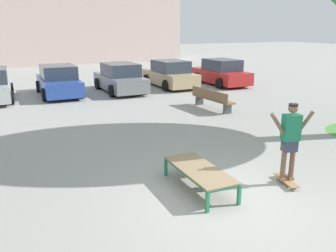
% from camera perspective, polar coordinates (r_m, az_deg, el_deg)
% --- Properties ---
extents(ground_plane, '(120.00, 120.00, 0.00)m').
position_cam_1_polar(ground_plane, '(7.17, 11.07, -11.86)').
color(ground_plane, '#999993').
extents(building_facade, '(31.18, 4.00, 10.97)m').
position_cam_1_polar(building_facade, '(34.65, -24.55, 18.04)').
color(building_facade, beige).
rests_on(building_facade, ground).
extents(skate_box, '(0.79, 1.91, 0.46)m').
position_cam_1_polar(skate_box, '(7.37, 5.12, -7.25)').
color(skate_box, '#237A4C').
rests_on(skate_box, ground).
extents(skateboard, '(0.39, 0.82, 0.09)m').
position_cam_1_polar(skateboard, '(8.13, 18.65, -8.38)').
color(skateboard, '#9E754C').
rests_on(skateboard, ground).
extents(skater, '(0.99, 0.37, 1.69)m').
position_cam_1_polar(skater, '(7.80, 19.28, -1.67)').
color(skater, brown).
rests_on(skater, skateboard).
extents(car_blue, '(1.95, 4.22, 1.50)m').
position_cam_1_polar(car_blue, '(18.41, -17.36, 6.93)').
color(car_blue, '#28479E').
rests_on(car_blue, ground).
extents(car_grey, '(1.95, 4.21, 1.50)m').
position_cam_1_polar(car_grey, '(18.75, -7.81, 7.64)').
color(car_grey, slate).
rests_on(car_grey, ground).
extents(car_tan, '(1.95, 4.22, 1.50)m').
position_cam_1_polar(car_tan, '(20.19, 0.28, 8.36)').
color(car_tan, tan).
rests_on(car_tan, ground).
extents(car_red, '(1.97, 4.22, 1.50)m').
position_cam_1_polar(car_red, '(21.22, 8.56, 8.54)').
color(car_red, red).
rests_on(car_red, ground).
extents(park_bench, '(0.61, 2.42, 0.83)m').
position_cam_1_polar(park_bench, '(14.65, 7.14, 4.45)').
color(park_bench, brown).
rests_on(park_bench, ground).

